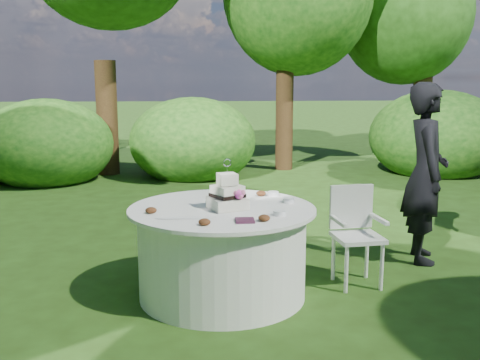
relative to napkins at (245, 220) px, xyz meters
name	(u,v)px	position (x,y,z in m)	size (l,w,h in m)	color
ground	(223,295)	(-0.15, 0.48, -0.78)	(80.00, 80.00, 0.00)	#223C10
napkins	(245,220)	(0.00, 0.00, 0.00)	(0.14, 0.14, 0.02)	#441D32
feather_plume	(185,218)	(-0.45, 0.13, 0.00)	(0.48, 0.07, 0.01)	silver
guest	(426,173)	(1.92, 1.28, 0.12)	(0.65, 0.43, 1.79)	black
table	(222,252)	(-0.15, 0.48, -0.39)	(1.56, 1.56, 0.77)	silver
cake	(228,195)	(-0.10, 0.42, 0.10)	(0.35, 0.35, 0.41)	beige
chair	(355,227)	(1.05, 0.70, -0.26)	(0.45, 0.44, 0.88)	silver
votives	(280,202)	(0.35, 0.56, 0.01)	(0.25, 0.84, 0.04)	white
petal_cups	(221,210)	(-0.16, 0.29, 0.02)	(1.04, 1.08, 0.05)	#562D16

